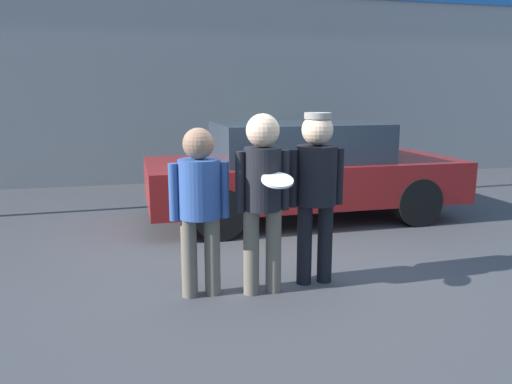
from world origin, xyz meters
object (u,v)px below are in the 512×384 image
object	(u,v)px
person_left	(200,198)
shrub	(284,160)
person_middle_with_frisbee	(263,188)
parked_car_near	(302,170)
person_right	(316,182)

from	to	relation	value
person_left	shrub	size ratio (longest dim) A/B	1.65
person_middle_with_frisbee	parked_car_near	distance (m)	3.02
person_right	parked_car_near	size ratio (longest dim) A/B	0.37
person_right	parked_car_near	bearing A→B (deg)	73.42
shrub	person_middle_with_frisbee	bearing A→B (deg)	-109.41
person_middle_with_frisbee	parked_car_near	xyz separation A→B (m)	(1.34, 2.70, -0.28)
person_left	person_right	world-z (taller)	person_right
person_left	person_middle_with_frisbee	size ratio (longest dim) A/B	0.93
parked_car_near	shrub	bearing A→B (deg)	77.41
person_middle_with_frisbee	shrub	bearing A→B (deg)	70.59
person_middle_with_frisbee	person_left	bearing A→B (deg)	171.37
person_right	person_left	bearing A→B (deg)	-178.04
person_left	parked_car_near	size ratio (longest dim) A/B	0.34
person_middle_with_frisbee	shrub	distance (m)	6.12
parked_car_near	shrub	xyz separation A→B (m)	(0.68, 3.05, -0.27)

